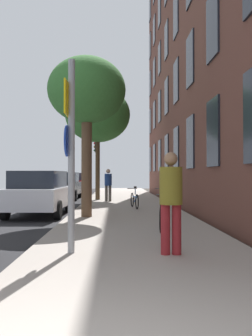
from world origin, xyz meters
The scene contains 15 objects.
ground_plane centered at (-2.40, 15.00, 0.00)m, with size 41.80×41.80×0.00m, color #332D28.
road_asphalt centered at (-4.50, 15.00, 0.01)m, with size 7.00×38.00×0.01m, color #232326.
sidewalk centered at (1.10, 15.00, 0.06)m, with size 4.20×38.00×0.12m, color #9E9389.
sign_post centered at (-0.19, 4.47, 2.04)m, with size 0.16×0.60×3.45m.
traffic_light centered at (-0.76, 24.58, 2.77)m, with size 0.43×0.24×3.88m.
tree_near centered at (-0.33, 9.84, 4.23)m, with size 2.57×2.57×5.27m.
tree_far centered at (-0.38, 17.76, 4.79)m, with size 3.58×3.58×6.21m.
bicycle_0 centered at (1.80, 6.98, 0.50)m, with size 0.51×1.72×0.96m.
bicycle_1 centered at (2.28, 10.79, 0.50)m, with size 0.42×1.77×0.98m.
bicycle_2 centered at (1.40, 12.76, 0.47)m, with size 0.42×1.68×0.90m.
pedestrian_0 centered at (1.59, 4.28, 1.14)m, with size 0.52×0.52×1.78m.
pedestrian_1 centered at (0.23, 16.49, 1.07)m, with size 0.52×0.52×1.66m.
car_1 centered at (-2.16, 11.27, 0.84)m, with size 2.04×4.39×1.62m.
car_2 centered at (-2.54, 19.61, 0.84)m, with size 2.03×4.47×1.62m.
car_3 centered at (-2.42, 27.94, 0.84)m, with size 1.77×4.22×1.62m.
Camera 1 is at (0.63, -1.90, 1.51)m, focal length 38.11 mm.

